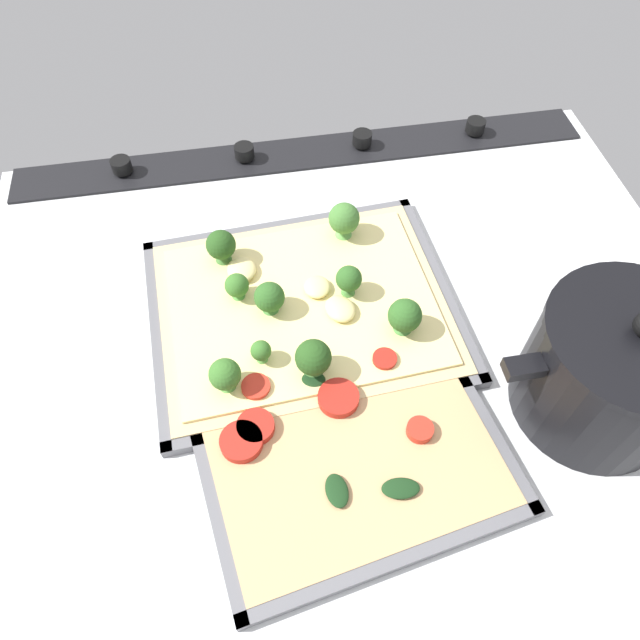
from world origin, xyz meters
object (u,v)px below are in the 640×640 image
(veggie_pizza_back, at_px, (342,437))
(cooking_pot, at_px, (611,371))
(broccoli_pizza, at_px, (303,304))
(baking_tray_back, at_px, (347,442))
(baking_tray_front, at_px, (303,311))

(veggie_pizza_back, relative_size, cooking_pot, 1.30)
(broccoli_pizza, bearing_deg, baking_tray_back, 96.25)
(baking_tray_front, relative_size, baking_tray_back, 1.10)
(broccoli_pizza, height_order, cooking_pot, cooking_pot)
(broccoli_pizza, relative_size, baking_tray_back, 1.02)
(veggie_pizza_back, bearing_deg, baking_tray_back, 143.84)
(broccoli_pizza, relative_size, cooking_pot, 1.45)
(baking_tray_front, bearing_deg, cooking_pot, 148.98)
(veggie_pizza_back, bearing_deg, broccoli_pizza, -85.19)
(baking_tray_front, bearing_deg, veggie_pizza_back, 94.63)
(broccoli_pizza, distance_m, veggie_pizza_back, 0.17)
(baking_tray_back, relative_size, veggie_pizza_back, 1.09)
(baking_tray_front, xyz_separation_m, veggie_pizza_back, (-0.01, 0.17, 0.01))
(baking_tray_back, xyz_separation_m, cooking_pot, (-0.26, -0.00, 0.06))
(broccoli_pizza, bearing_deg, cooking_pot, 149.14)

